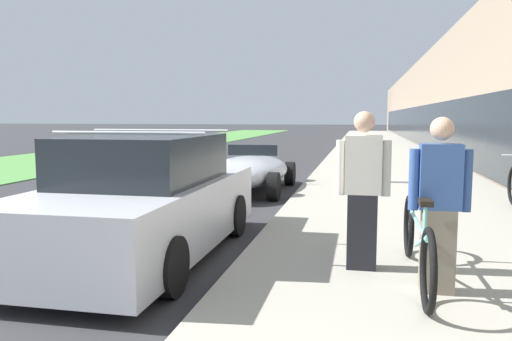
% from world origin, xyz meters
% --- Properties ---
extents(sidewalk_slab, '(4.56, 70.00, 0.12)m').
position_xyz_m(sidewalk_slab, '(5.85, 21.00, 0.06)').
color(sidewalk_slab, '#A39E8E').
rests_on(sidewalk_slab, ground).
extents(storefront_facade, '(10.01, 70.00, 5.08)m').
position_xyz_m(storefront_facade, '(13.16, 29.00, 2.54)').
color(storefront_facade, gray).
rests_on(storefront_facade, ground).
extents(lawn_strip, '(6.18, 70.00, 0.03)m').
position_xyz_m(lawn_strip, '(-7.06, 25.00, 0.01)').
color(lawn_strip, '#518E42').
rests_on(lawn_strip, ground).
extents(tandem_bicycle, '(0.52, 2.43, 0.91)m').
position_xyz_m(tandem_bicycle, '(5.49, 1.81, 0.51)').
color(tandem_bicycle, black).
rests_on(tandem_bicycle, sidewalk_slab).
extents(person_rider, '(0.55, 0.21, 1.61)m').
position_xyz_m(person_rider, '(5.64, 1.51, 0.93)').
color(person_rider, '#756B5B').
rests_on(person_rider, sidewalk_slab).
extents(person_bystander, '(0.57, 0.22, 1.67)m').
position_xyz_m(person_bystander, '(4.96, 2.10, 0.96)').
color(person_bystander, black).
rests_on(person_bystander, sidewalk_slab).
extents(parked_sedan_curbside, '(1.85, 4.24, 1.57)m').
position_xyz_m(parked_sedan_curbside, '(2.34, 2.44, 0.69)').
color(parked_sedan_curbside, silver).
rests_on(parked_sedan_curbside, ground).
extents(vintage_roadster_curbside, '(1.87, 4.22, 1.06)m').
position_xyz_m(vintage_roadster_curbside, '(2.36, 8.06, 0.46)').
color(vintage_roadster_curbside, silver).
rests_on(vintage_roadster_curbside, ground).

